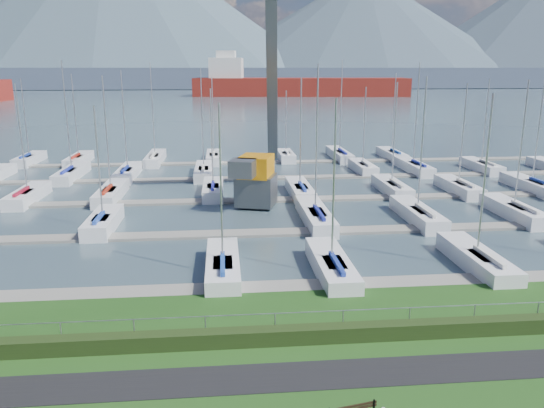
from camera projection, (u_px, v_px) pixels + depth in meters
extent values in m
cube|color=black|center=(309.00, 376.00, 20.34)|extent=(160.00, 2.00, 0.04)
cube|color=#3E515B|center=(227.00, 92.00, 274.11)|extent=(800.00, 540.00, 0.20)
cube|color=#213212|center=(299.00, 335.00, 22.76)|extent=(80.00, 0.70, 0.70)
cylinder|color=gray|center=(298.00, 313.00, 22.93)|extent=(80.00, 0.04, 0.04)
cube|color=#49546A|center=(226.00, 77.00, 340.04)|extent=(900.00, 80.00, 12.00)
cone|color=#455865|center=(114.00, 4.00, 387.52)|extent=(340.00, 340.00, 115.00)
cone|color=#3F4F5D|center=(363.00, 28.00, 418.15)|extent=(300.00, 300.00, 85.00)
cube|color=gray|center=(282.00, 288.00, 29.07)|extent=(90.00, 1.60, 0.25)
cube|color=gray|center=(267.00, 233.00, 38.72)|extent=(90.00, 1.60, 0.25)
cube|color=slate|center=(258.00, 200.00, 48.36)|extent=(90.00, 1.60, 0.25)
cube|color=gray|center=(251.00, 178.00, 58.01)|extent=(90.00, 1.60, 0.25)
cube|color=gray|center=(247.00, 163.00, 67.65)|extent=(90.00, 1.60, 0.25)
cube|color=black|center=(374.00, 405.00, 17.53)|extent=(0.06, 0.06, 0.40)
cube|color=black|center=(352.00, 406.00, 17.30)|extent=(1.77, 0.39, 0.08)
cube|color=#525559|center=(256.00, 190.00, 46.15)|extent=(3.98, 3.98, 2.60)
cube|color=orange|center=(256.00, 166.00, 45.63)|extent=(3.46, 4.00, 1.80)
cube|color=#525559|center=(272.00, 59.00, 47.90)|extent=(2.27, 11.26, 19.89)
cube|color=slate|center=(243.00, 168.00, 43.54)|extent=(2.54, 2.68, 1.40)
cube|color=maroon|center=(301.00, 90.00, 233.67)|extent=(94.61, 28.09, 10.00)
cube|color=silver|center=(227.00, 72.00, 232.31)|extent=(15.45, 15.45, 12.00)
cube|color=silver|center=(226.00, 56.00, 230.57)|extent=(8.83, 8.83, 4.00)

